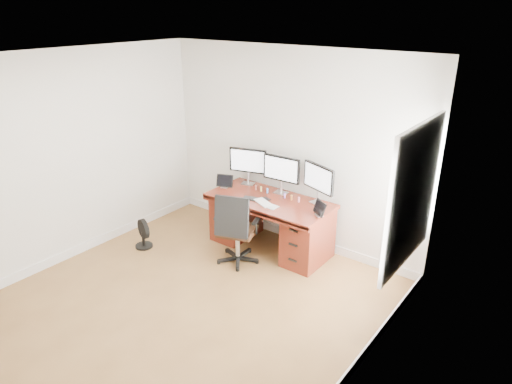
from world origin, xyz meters
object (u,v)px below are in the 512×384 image
Objects in this scene: office_chair at (236,240)px; floor_fan at (143,234)px; desk at (271,222)px; monitor_center at (281,170)px; keyboard at (263,203)px.

floor_fan is (-1.31, -0.47, -0.13)m from office_chair.
desk is 0.72m from monitor_center.
office_chair is 0.61m from keyboard.
office_chair reaches higher than keyboard.
desk reaches higher than floor_fan.
keyboard reaches higher than floor_fan.
office_chair is (-0.12, -0.60, -0.07)m from desk.
monitor_center is at bearing 59.60° from floor_fan.
desk is 0.40m from keyboard.
desk is at bearing -93.79° from monitor_center.
office_chair is at bearing -100.98° from desk.
monitor_center reaches higher than keyboard.
office_chair is 1.39m from floor_fan.
desk is 1.79m from floor_fan.
office_chair is at bearing 36.86° from floor_fan.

